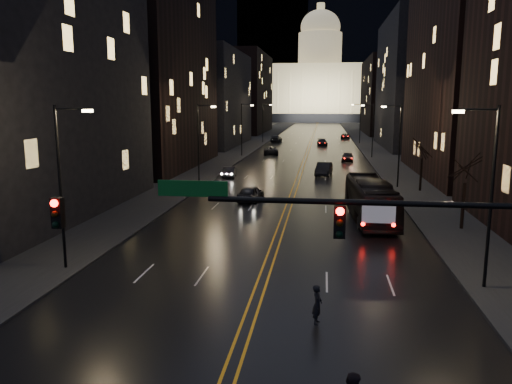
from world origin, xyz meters
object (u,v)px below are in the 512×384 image
at_px(bus, 370,200).
at_px(receding_car_a, 324,169).
at_px(traffic_signal, 422,241).
at_px(pedestrian_a, 317,305).
at_px(oncoming_car_b, 230,172).
at_px(oncoming_car_a, 251,193).

relative_size(bus, receding_car_a, 2.29).
height_order(traffic_signal, receding_car_a, traffic_signal).
relative_size(traffic_signal, pedestrian_a, 10.31).
height_order(traffic_signal, pedestrian_a, traffic_signal).
height_order(oncoming_car_b, pedestrian_a, pedestrian_a).
relative_size(bus, pedestrian_a, 6.89).
height_order(traffic_signal, oncoming_car_b, traffic_signal).
bearing_deg(pedestrian_a, oncoming_car_b, 25.47).
bearing_deg(traffic_signal, pedestrian_a, 121.28).
bearing_deg(bus, traffic_signal, -95.62).
height_order(bus, oncoming_car_b, bus).
bearing_deg(oncoming_car_b, pedestrian_a, 101.32).
xyz_separation_m(oncoming_car_b, pedestrian_a, (11.37, -40.63, 0.17)).
relative_size(bus, oncoming_car_a, 2.57).
bearing_deg(receding_car_a, traffic_signal, -80.33).
relative_size(oncoming_car_a, oncoming_car_b, 1.10).
bearing_deg(oncoming_car_a, receding_car_a, -103.34).
distance_m(oncoming_car_a, receding_car_a, 19.27).
xyz_separation_m(bus, receding_car_a, (-3.63, 24.25, -0.78)).
height_order(traffic_signal, bus, traffic_signal).
relative_size(traffic_signal, bus, 1.49).
height_order(oncoming_car_b, receding_car_a, receding_car_a).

